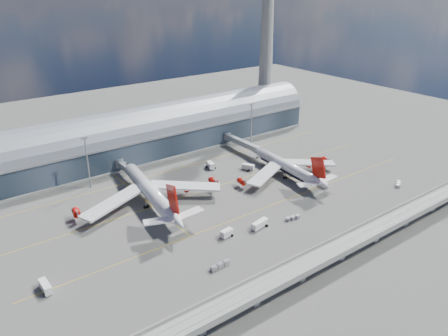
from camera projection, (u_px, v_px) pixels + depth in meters
ground at (244, 202)px, 196.73m from camera, size 500.00×500.00×0.00m
taxi_lines at (215, 185)px, 213.02m from camera, size 200.00×80.12×0.01m
terminal at (158, 133)px, 249.69m from camera, size 200.00×30.00×28.00m
control_tower at (266, 47)px, 283.90m from camera, size 19.00×19.00×103.00m
guideway at (342, 247)px, 154.10m from camera, size 220.00×8.50×7.20m
floodlight_mast_left at (88, 162)px, 204.48m from camera, size 3.00×0.70×25.70m
floodlight_mast_right at (251, 123)px, 259.20m from camera, size 3.00×0.70×25.70m
airliner_left at (151, 192)px, 191.56m from camera, size 66.92×70.40×21.46m
airliner_right at (288, 167)px, 220.30m from camera, size 56.64×59.22×18.78m
jet_bridge_left at (128, 170)px, 216.92m from camera, size 4.40×28.00×7.25m
jet_bridge_right at (240, 142)px, 253.67m from camera, size 4.40×32.00×7.25m
service_truck_0 at (45, 287)px, 139.90m from camera, size 2.71×7.23×2.97m
service_truck_1 at (227, 233)px, 169.39m from camera, size 5.48×3.19×3.01m
service_truck_2 at (260, 224)px, 175.63m from camera, size 8.49×3.86×2.97m
service_truck_3 at (323, 184)px, 210.60m from camera, size 2.61×5.50×2.58m
service_truck_4 at (211, 165)px, 230.85m from camera, size 3.99×6.20×3.32m
service_truck_5 at (248, 167)px, 229.17m from camera, size 5.35×6.76×3.09m
cargo_train_0 at (220, 266)px, 151.22m from camera, size 7.97×1.93×1.77m
cargo_train_1 at (293, 218)px, 181.68m from camera, size 7.05×2.59×1.55m
cargo_train_2 at (398, 184)px, 211.71m from camera, size 6.75×4.48×1.54m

